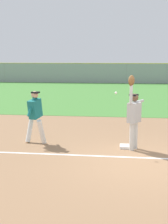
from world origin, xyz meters
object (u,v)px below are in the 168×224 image
object	(u,v)px
first_base	(126,147)
parked_car_green	(64,74)
baseball	(116,93)
parked_car_red	(111,75)
runner	(35,113)
fielder	(134,114)
parked_car_white	(156,75)
parked_car_silver	(16,74)

from	to	relation	value
first_base	parked_car_green	xyz separation A→B (m)	(-6.99, 27.95, 0.63)
baseball	parked_car_green	size ratio (longest dim) A/B	0.02
parked_car_red	runner	bearing A→B (deg)	-97.31
parked_car_red	baseball	bearing A→B (deg)	-92.04
fielder	parked_car_white	xyz separation A→B (m)	(3.77, 28.48, -0.45)
parked_car_white	first_base	bearing A→B (deg)	-104.74
fielder	parked_car_silver	world-z (taller)	fielder
parked_car_green	first_base	bearing A→B (deg)	-73.98
baseball	parked_car_silver	xyz separation A→B (m)	(-12.46, 27.92, -1.10)
first_base	runner	size ratio (longest dim) A/B	0.22
fielder	parked_car_white	world-z (taller)	fielder
fielder	baseball	world-z (taller)	fielder
parked_car_silver	parked_car_red	world-z (taller)	same
parked_car_white	baseball	bearing A→B (deg)	-105.28
first_base	parked_car_white	world-z (taller)	parked_car_white
runner	parked_car_red	size ratio (longest dim) A/B	0.38
first_base	parked_car_silver	world-z (taller)	parked_car_silver
runner	baseball	size ratio (longest dim) A/B	23.24
first_base	baseball	size ratio (longest dim) A/B	5.14
parked_car_green	parked_car_red	xyz separation A→B (m)	(5.65, 0.25, 0.00)
fielder	runner	world-z (taller)	fielder
parked_car_red	fielder	bearing A→B (deg)	-90.92
baseball	parked_car_white	world-z (taller)	baseball
baseball	fielder	bearing A→B (deg)	26.95
baseball	parked_car_silver	world-z (taller)	baseball
fielder	parked_car_green	xyz separation A→B (m)	(-7.20, 28.10, -0.45)
fielder	runner	bearing A→B (deg)	24.78
parked_car_green	parked_car_red	world-z (taller)	same
first_base	runner	xyz separation A→B (m)	(-2.93, 0.19, 0.96)
first_base	parked_car_white	size ratio (longest dim) A/B	0.08
baseball	parked_car_silver	distance (m)	30.59
parked_car_silver	parked_car_red	size ratio (longest dim) A/B	1.01
runner	parked_car_white	xyz separation A→B (m)	(6.91, 28.14, -0.32)
first_base	fielder	distance (m)	1.11
first_base	parked_car_red	world-z (taller)	parked_car_red
runner	parked_car_silver	size ratio (longest dim) A/B	0.38
first_base	parked_car_green	bearing A→B (deg)	104.04
first_base	fielder	world-z (taller)	fielder
runner	parked_car_silver	world-z (taller)	runner
first_base	parked_car_red	size ratio (longest dim) A/B	0.08
first_base	parked_car_white	bearing A→B (deg)	82.00
fielder	parked_car_silver	size ratio (longest dim) A/B	0.50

